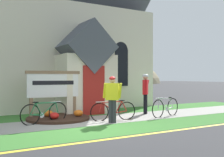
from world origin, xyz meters
name	(u,v)px	position (x,y,z in m)	size (l,w,h in m)	color
ground	(51,113)	(0.00, 4.00, 0.00)	(140.00, 140.00, 0.00)	#333335
sidewalk_slab	(45,125)	(-1.05, 1.24, 0.01)	(32.00, 2.01, 0.01)	#99968E
grass_verge	(64,135)	(-1.05, -0.65, 0.00)	(32.00, 1.77, 0.01)	#38722D
church_lawn	(31,117)	(-1.05, 3.23, 0.00)	(24.00, 1.97, 0.01)	#38722D
curb_paint_stripe	(78,143)	(-1.05, -1.68, 0.00)	(28.00, 0.16, 0.01)	yellow
church_building	(1,22)	(-1.38, 9.31, 4.85)	(14.44, 12.60, 12.75)	beige
church_sign	(53,86)	(-0.29, 2.68, 1.26)	(2.18, 0.21, 1.86)	#7F6047
flower_bed	(59,118)	(-0.28, 2.08, 0.07)	(2.37, 2.37, 0.34)	#382319
bicycle_yellow	(44,113)	(-0.99, 1.51, 0.38)	(1.76, 0.43, 0.80)	black
bicycle_orange	(166,107)	(3.77, 0.67, 0.38)	(1.71, 0.45, 0.81)	black
bicycle_blue	(114,111)	(1.42, 0.86, 0.36)	(1.76, 0.33, 0.77)	black
cyclist_in_yellow_jersey	(112,96)	(1.11, 0.42, 0.96)	(0.48, 0.59, 1.64)	#2D2D33
cyclist_in_blue_jersey	(145,90)	(3.53, 1.72, 1.03)	(0.55, 0.56, 1.74)	black
roadside_conifer	(129,39)	(7.62, 9.28, 4.49)	(2.97, 2.97, 6.95)	#3D2D1E
distant_hill	(22,84)	(8.89, 54.24, 0.00)	(71.67, 39.45, 19.06)	#847A5B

